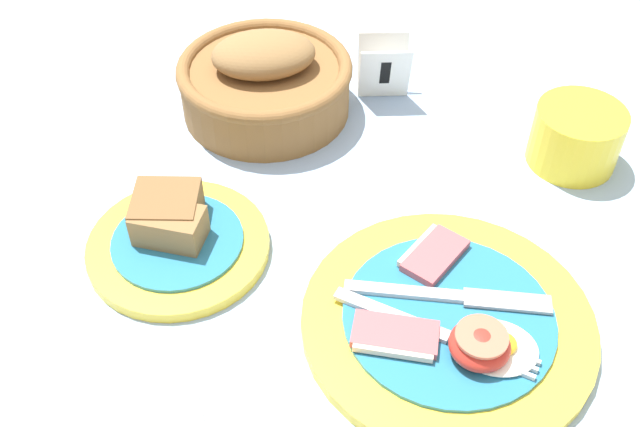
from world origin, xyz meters
TOP-DOWN VIEW (x-y plane):
  - ground_plane at (0.00, 0.00)m, footprint 3.00×3.00m
  - breakfast_plate at (0.08, 0.01)m, footprint 0.26×0.26m
  - bread_plate at (-0.19, 0.06)m, footprint 0.18×0.18m
  - sugar_cup at (0.20, 0.26)m, footprint 0.10×0.10m
  - bread_basket at (-0.15, 0.30)m, footprint 0.20×0.20m
  - number_card at (-0.02, 0.35)m, footprint 0.07×0.06m

SIDE VIEW (x-z plane):
  - ground_plane at x=0.00m, z-range 0.00..0.00m
  - breakfast_plate at x=0.08m, z-range -0.01..0.03m
  - bread_plate at x=-0.19m, z-range -0.01..0.04m
  - sugar_cup at x=0.20m, z-range 0.00..0.07m
  - number_card at x=-0.02m, z-range 0.00..0.07m
  - bread_basket at x=-0.15m, z-range -0.01..0.09m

